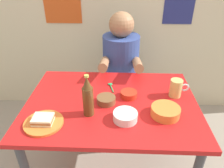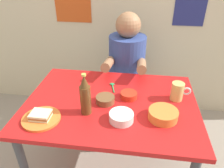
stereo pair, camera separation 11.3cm
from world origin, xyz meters
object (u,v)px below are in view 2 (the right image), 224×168
at_px(dining_table, 111,113).
at_px(stool, 125,97).
at_px(person_seated, 127,59).
at_px(plate_orange, 41,119).
at_px(beer_mug, 178,91).
at_px(rice_bowl_white, 121,117).
at_px(sandwich, 41,115).
at_px(beer_bottle, 85,96).

distance_m(dining_table, stool, 0.70).
bearing_deg(person_seated, dining_table, -95.06).
xyz_separation_m(person_seated, plate_orange, (-0.43, -0.85, -0.02)).
distance_m(stool, beer_mug, 0.80).
relative_size(dining_table, rice_bowl_white, 7.86).
relative_size(sandwich, beer_bottle, 0.42).
distance_m(stool, beer_bottle, 0.94).
bearing_deg(stool, dining_table, -94.97).
bearing_deg(beer_mug, stool, 123.86).
height_order(sandwich, beer_bottle, beer_bottle).
distance_m(plate_orange, beer_bottle, 0.28).
xyz_separation_m(dining_table, beer_bottle, (-0.13, -0.13, 0.21)).
relative_size(plate_orange, rice_bowl_white, 1.57).
bearing_deg(plate_orange, rice_bowl_white, 6.82).
bearing_deg(rice_bowl_white, stool, 92.14).
xyz_separation_m(stool, rice_bowl_white, (0.03, -0.81, 0.42)).
bearing_deg(sandwich, dining_table, 32.30).
relative_size(person_seated, plate_orange, 3.27).
xyz_separation_m(beer_mug, rice_bowl_white, (-0.34, -0.26, -0.03)).
distance_m(dining_table, beer_mug, 0.46).
height_order(beer_mug, beer_bottle, beer_bottle).
relative_size(stool, beer_bottle, 1.72).
xyz_separation_m(stool, plate_orange, (-0.43, -0.86, 0.40)).
bearing_deg(rice_bowl_white, beer_bottle, 168.14).
bearing_deg(rice_bowl_white, sandwich, -173.18).
relative_size(beer_mug, beer_bottle, 0.48).
distance_m(sandwich, beer_bottle, 0.28).
relative_size(dining_table, beer_bottle, 4.20).
xyz_separation_m(dining_table, stool, (0.05, 0.63, -0.30)).
bearing_deg(sandwich, stool, 63.78).
height_order(stool, beer_mug, beer_mug).
bearing_deg(beer_bottle, plate_orange, -157.55).
bearing_deg(beer_bottle, person_seated, 76.24).
xyz_separation_m(person_seated, sandwich, (-0.43, -0.85, 0.01)).
xyz_separation_m(sandwich, rice_bowl_white, (0.46, 0.05, -0.00)).
height_order(person_seated, plate_orange, person_seated).
bearing_deg(dining_table, beer_mug, 10.94).
relative_size(dining_table, sandwich, 10.00).
distance_m(sandwich, rice_bowl_white, 0.46).
relative_size(stool, beer_mug, 3.57).
bearing_deg(rice_bowl_white, person_seated, 92.17).
distance_m(stool, rice_bowl_white, 0.91).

